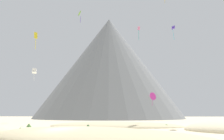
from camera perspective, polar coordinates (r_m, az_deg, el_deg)
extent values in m
ellipsoid|color=#CCBA8E|center=(25.12, -4.68, -15.16)|extent=(28.50, 23.28, 2.38)
ellipsoid|color=#CCBA8E|center=(50.57, 0.56, -12.39)|extent=(28.10, 17.04, 1.86)
cone|color=#668C4C|center=(40.34, -19.62, -12.22)|extent=(1.53, 1.53, 0.46)
cone|color=#477238|center=(46.77, 11.94, -12.04)|extent=(3.45, 3.45, 0.60)
cone|color=#568442|center=(50.59, -17.91, -11.53)|extent=(1.08, 1.08, 0.71)
cone|color=#386633|center=(40.16, -5.33, -12.46)|extent=(1.74, 1.74, 0.84)
cone|color=slate|center=(130.69, -0.68, 0.60)|extent=(91.32, 91.32, 51.29)
cone|color=slate|center=(127.18, -1.89, -3.29)|extent=(56.76, 56.76, 32.94)
cone|color=slate|center=(134.05, -2.47, -2.98)|extent=(25.80, 25.80, 35.91)
cone|color=#8CD133|center=(72.16, -7.12, 12.29)|extent=(1.60, 1.88, 1.69)
cylinder|color=#5138B2|center=(71.48, -6.99, 11.00)|extent=(0.12, 0.15, 1.80)
cube|color=yellow|center=(58.01, -16.52, 7.36)|extent=(0.78, 0.83, 1.50)
cylinder|color=yellow|center=(57.48, -16.56, 5.56)|extent=(0.13, 0.28, 2.25)
cube|color=white|center=(78.82, -16.83, -0.40)|extent=(1.52, 1.60, 0.85)
cube|color=white|center=(78.91, -16.81, 0.04)|extent=(1.52, 1.60, 0.85)
cylinder|color=white|center=(78.60, -16.88, -1.46)|extent=(0.33, 0.12, 2.40)
cube|color=pink|center=(78.34, 5.95, 9.16)|extent=(0.80, 0.25, 1.25)
cylinder|color=teal|center=(77.69, 5.92, 7.68)|extent=(0.10, 0.20, 3.05)
cube|color=#5138B2|center=(75.96, 13.42, 8.97)|extent=(0.96, 0.92, 0.53)
cube|color=#5138B2|center=(76.11, 13.40, 9.31)|extent=(0.96, 0.92, 0.53)
cylinder|color=#33BCDB|center=(75.41, 13.44, 7.68)|extent=(0.37, 0.20, 3.25)
cone|color=#D1339E|center=(80.77, 8.99, -5.77)|extent=(2.43, 2.08, 2.48)
cylinder|color=#D1339E|center=(80.65, 8.90, -7.23)|extent=(0.21, 0.28, 1.60)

